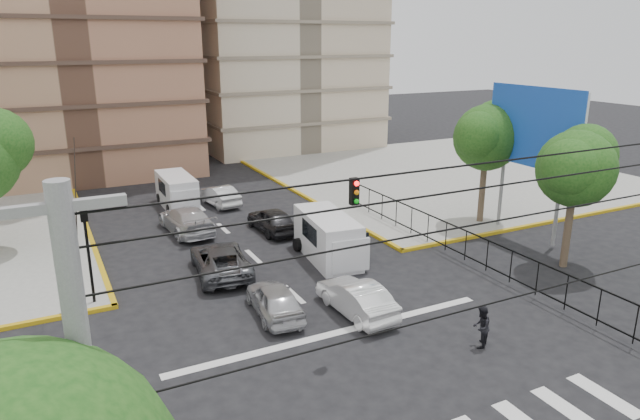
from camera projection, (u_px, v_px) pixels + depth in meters
ground at (351, 348)px, 20.37m from camera, size 160.00×160.00×0.00m
sidewalk_ne at (443, 174)px, 46.07m from camera, size 26.00×26.00×0.15m
stop_line at (335, 333)px, 21.39m from camera, size 13.00×0.40×0.01m
park_fence at (464, 263)px, 28.10m from camera, size 0.10×22.50×1.66m
billboard at (534, 130)px, 30.00m from camera, size 0.36×6.20×8.10m
tree_park_a at (577, 165)px, 26.29m from camera, size 4.41×3.60×6.83m
tree_park_c at (488, 134)px, 32.61m from camera, size 4.65×3.80×7.25m
traffic_light_nw at (86, 234)px, 22.76m from camera, size 0.28×0.22×4.40m
traffic_light_hanging at (389, 204)px, 16.92m from camera, size 18.00×9.12×0.92m
van_right_lane at (330, 239)px, 28.17m from camera, size 2.54×5.21×2.25m
van_left_lane at (178, 192)px, 36.95m from camera, size 1.99×4.68×2.11m
car_silver_front_left at (275, 300)px, 22.62m from camera, size 1.95×4.06×1.34m
car_white_front_right at (356, 298)px, 22.72m from camera, size 1.62×4.25×1.38m
car_grey_mid_left at (220, 260)px, 26.59m from camera, size 2.95×5.31×1.41m
car_silver_rear_left at (186, 220)px, 32.31m from camera, size 2.47×5.35×1.51m
car_darkgrey_mid_right at (272, 220)px, 32.41m from camera, size 1.86×4.23×1.42m
car_white_rear_right at (219, 195)px, 37.64m from camera, size 1.90×4.17×1.33m
pedestrian_crosswalk at (481, 327)px, 20.25m from camera, size 0.96×0.93×1.56m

